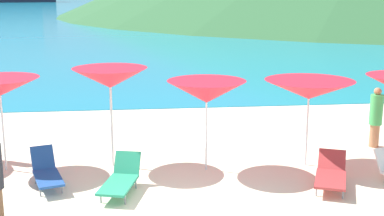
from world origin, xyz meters
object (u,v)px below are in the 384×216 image
lounge_chair_4 (46,172)px  beachgoer_1 (376,116)px  umbrella_6 (309,90)px  umbrella_5 (207,92)px  lounge_chair_7 (331,174)px  lounge_chair_9 (121,178)px  umbrella_4 (110,78)px

lounge_chair_4 → beachgoer_1: beachgoer_1 is taller
umbrella_6 → umbrella_5: bearing=-178.2°
umbrella_5 → beachgoer_1: (4.79, 1.33, -1.03)m
lounge_chair_7 → lounge_chair_9: size_ratio=1.07×
umbrella_6 → beachgoer_1: umbrella_6 is taller
umbrella_4 → umbrella_5: bearing=-13.8°
lounge_chair_9 → beachgoer_1: size_ratio=0.96×
umbrella_6 → lounge_chair_4: size_ratio=1.46×
umbrella_5 → lounge_chair_7: (2.52, -1.40, -1.58)m
umbrella_5 → lounge_chair_9: 2.80m
umbrella_4 → lounge_chair_4: size_ratio=1.52×
umbrella_6 → lounge_chair_9: 4.87m
umbrella_5 → lounge_chair_4: (-3.59, -0.62, -1.57)m
umbrella_5 → beachgoer_1: umbrella_5 is taller
umbrella_5 → lounge_chair_9: bearing=-148.5°
lounge_chair_4 → lounge_chair_9: size_ratio=1.00×
lounge_chair_7 → beachgoer_1: (2.28, 2.74, 0.55)m
umbrella_6 → lounge_chair_7: 2.15m
umbrella_6 → lounge_chair_4: 6.28m
umbrella_4 → beachgoer_1: bearing=6.5°
umbrella_5 → beachgoer_1: size_ratio=1.31×
lounge_chair_4 → lounge_chair_7: (6.10, -0.78, -0.01)m
lounge_chair_7 → lounge_chair_9: (-4.49, 0.20, 0.00)m
umbrella_5 → umbrella_6: size_ratio=0.93×
umbrella_6 → beachgoer_1: size_ratio=1.41×
umbrella_4 → beachgoer_1: (7.00, 0.79, -1.29)m
umbrella_4 → lounge_chair_7: bearing=-22.4°
umbrella_4 → lounge_chair_9: 2.55m
umbrella_6 → lounge_chair_9: umbrella_6 is taller
umbrella_6 → beachgoer_1: (2.34, 1.26, -1.01)m
lounge_chair_4 → lounge_chair_9: lounge_chair_4 is taller
lounge_chair_4 → lounge_chair_7: 6.15m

